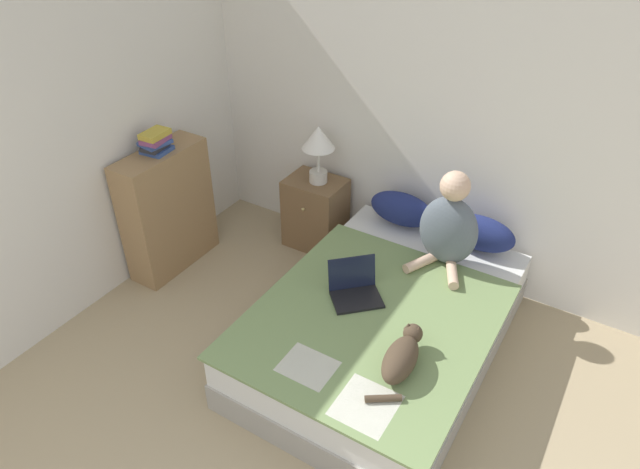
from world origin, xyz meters
TOP-DOWN VIEW (x-y plane):
  - wall_back at (0.00, 3.73)m, footprint 5.17×0.05m
  - wall_side at (-2.11, 1.85)m, footprint 0.05×4.71m
  - bed at (0.00, 2.63)m, footprint 1.43×2.04m
  - pillow_near at (-0.31, 3.52)m, footprint 0.51×0.23m
  - pillow_far at (0.31, 3.52)m, footprint 0.51×0.23m
  - person_sitting at (0.16, 3.23)m, footprint 0.41×0.40m
  - cat_tabby at (0.32, 2.17)m, footprint 0.21×0.57m
  - laptop_open at (-0.20, 2.58)m, footprint 0.42×0.42m
  - nightstand at (-1.06, 3.48)m, footprint 0.47×0.38m
  - table_lamp at (-1.03, 3.48)m, footprint 0.26×0.26m
  - bookshelf at (-1.91, 2.64)m, footprint 0.28×0.76m
  - book_stack_top at (-1.91, 2.64)m, footprint 0.20×0.22m

SIDE VIEW (x-z plane):
  - bed at x=0.00m, z-range 0.00..0.44m
  - nightstand at x=-1.06m, z-range 0.00..0.62m
  - laptop_open at x=-0.20m, z-range 0.37..0.61m
  - bookshelf at x=-1.91m, z-range 0.00..1.01m
  - cat_tabby at x=0.32m, z-range 0.44..0.62m
  - pillow_near at x=-0.31m, z-range 0.44..0.70m
  - pillow_far at x=0.31m, z-range 0.44..0.70m
  - person_sitting at x=0.16m, z-range 0.38..1.10m
  - table_lamp at x=-1.03m, z-range 0.72..1.20m
  - book_stack_top at x=-1.91m, z-range 1.01..1.17m
  - wall_back at x=0.00m, z-range 0.00..2.55m
  - wall_side at x=-2.11m, z-range 0.00..2.55m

